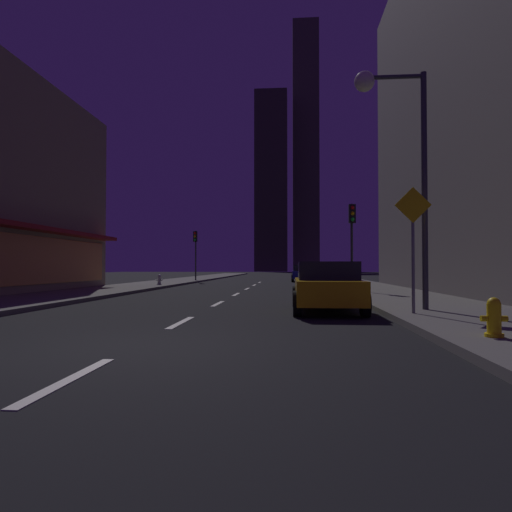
% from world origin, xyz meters
% --- Properties ---
extents(ground_plane, '(78.00, 136.00, 0.10)m').
position_xyz_m(ground_plane, '(0.00, 32.00, -0.05)').
color(ground_plane, black).
extents(sidewalk_right, '(4.00, 76.00, 0.15)m').
position_xyz_m(sidewalk_right, '(7.00, 32.00, 0.07)').
color(sidewalk_right, '#605E59').
rests_on(sidewalk_right, ground).
extents(sidewalk_left, '(4.00, 76.00, 0.15)m').
position_xyz_m(sidewalk_left, '(-7.00, 32.00, 0.07)').
color(sidewalk_left, '#605E59').
rests_on(sidewalk_left, ground).
extents(lane_marking_center, '(0.16, 33.40, 0.01)m').
position_xyz_m(lane_marking_center, '(0.00, 13.60, 0.01)').
color(lane_marking_center, silver).
rests_on(lane_marking_center, ground).
extents(skyscraper_distant_tall, '(8.58, 7.68, 47.84)m').
position_xyz_m(skyscraper_distant_tall, '(-2.60, 110.70, 23.92)').
color(skyscraper_distant_tall, '#353228').
rests_on(skyscraper_distant_tall, ground).
extents(skyscraper_distant_mid, '(7.30, 6.33, 70.61)m').
position_xyz_m(skyscraper_distant_mid, '(6.87, 117.94, 35.30)').
color(skyscraper_distant_mid, '#444133').
rests_on(skyscraper_distant_mid, ground).
extents(car_parked_near, '(1.98, 4.24, 1.45)m').
position_xyz_m(car_parked_near, '(3.60, 6.07, 0.74)').
color(car_parked_near, gold).
rests_on(car_parked_near, ground).
extents(car_parked_far, '(1.98, 4.24, 1.45)m').
position_xyz_m(car_parked_far, '(3.60, 31.61, 0.74)').
color(car_parked_far, navy).
rests_on(car_parked_far, ground).
extents(fire_hydrant_yellow_near, '(0.42, 0.30, 0.65)m').
position_xyz_m(fire_hydrant_yellow_near, '(5.90, 0.65, 0.45)').
color(fire_hydrant_yellow_near, yellow).
rests_on(fire_hydrant_yellow_near, sidewalk_right).
extents(fire_hydrant_far_left, '(0.42, 0.30, 0.65)m').
position_xyz_m(fire_hydrant_far_left, '(-5.90, 20.94, 0.45)').
color(fire_hydrant_far_left, '#B2B2B2').
rests_on(fire_hydrant_far_left, sidewalk_left).
extents(traffic_light_near_right, '(0.32, 0.48, 4.20)m').
position_xyz_m(traffic_light_near_right, '(5.50, 14.53, 3.19)').
color(traffic_light_near_right, '#2D2D2D').
rests_on(traffic_light_near_right, sidewalk_right).
extents(traffic_light_far_left, '(0.32, 0.48, 4.20)m').
position_xyz_m(traffic_light_far_left, '(-5.50, 29.88, 3.19)').
color(traffic_light_far_left, '#2D2D2D').
rests_on(traffic_light_far_left, sidewalk_left).
extents(street_lamp_right, '(1.96, 0.56, 6.58)m').
position_xyz_m(street_lamp_right, '(5.38, 5.37, 5.07)').
color(street_lamp_right, '#38383D').
rests_on(street_lamp_right, sidewalk_right).
extents(pedestrian_crossing_sign, '(0.91, 0.08, 3.15)m').
position_xyz_m(pedestrian_crossing_sign, '(5.60, 4.32, 2.02)').
color(pedestrian_crossing_sign, slate).
rests_on(pedestrian_crossing_sign, sidewalk_right).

